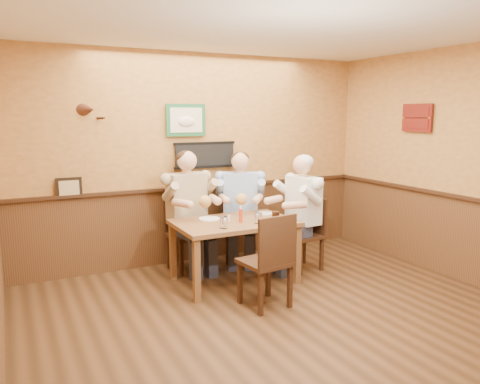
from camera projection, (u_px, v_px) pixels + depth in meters
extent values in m
plane|color=#352010|center=(302.00, 331.00, 4.37)|extent=(5.00, 5.00, 0.00)
cube|color=silver|center=(309.00, 17.00, 3.91)|extent=(5.00, 5.00, 0.02)
cube|color=#C38844|center=(200.00, 159.00, 6.34)|extent=(5.00, 0.02, 2.80)
cube|color=brown|center=(201.00, 224.00, 6.47)|extent=(5.00, 0.02, 1.00)
cube|color=black|center=(205.00, 155.00, 6.32)|extent=(0.88, 0.03, 0.34)
cube|color=#1F5C32|center=(186.00, 120.00, 6.13)|extent=(0.54, 0.03, 0.42)
cube|color=black|center=(69.00, 188.00, 5.59)|extent=(0.30, 0.03, 0.26)
cube|color=maroon|center=(417.00, 118.00, 6.06)|extent=(0.03, 0.48, 0.36)
cube|color=brown|center=(234.00, 223.00, 5.54)|extent=(1.40, 0.90, 0.05)
cube|color=brown|center=(197.00, 271.00, 4.97)|extent=(0.07, 0.07, 0.70)
cube|color=brown|center=(297.00, 255.00, 5.54)|extent=(0.07, 0.07, 0.70)
cube|color=brown|center=(173.00, 252.00, 5.66)|extent=(0.07, 0.07, 0.70)
cube|color=brown|center=(265.00, 239.00, 6.23)|extent=(0.07, 0.07, 0.70)
cylinder|color=white|center=(224.00, 223.00, 5.16)|extent=(0.08, 0.08, 0.12)
cylinder|color=silver|center=(259.00, 218.00, 5.38)|extent=(0.10, 0.10, 0.13)
cylinder|color=black|center=(276.00, 216.00, 5.49)|extent=(0.12, 0.12, 0.12)
cylinder|color=red|center=(241.00, 215.00, 5.45)|extent=(0.05, 0.05, 0.18)
cylinder|color=silver|center=(229.00, 218.00, 5.49)|extent=(0.04, 0.04, 0.08)
cylinder|color=black|center=(226.00, 220.00, 5.39)|extent=(0.04, 0.04, 0.09)
cylinder|color=white|center=(209.00, 219.00, 5.61)|extent=(0.31, 0.31, 0.02)
cylinder|color=white|center=(265.00, 213.00, 5.93)|extent=(0.25, 0.25, 0.01)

